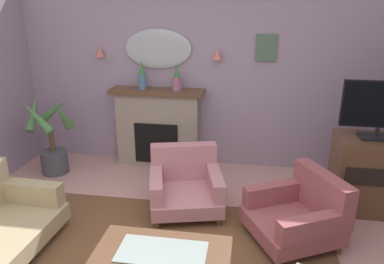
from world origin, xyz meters
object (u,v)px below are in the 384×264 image
tv_cabinet (369,174)px  tv_flatscreen (381,108)px  wall_mirror (158,49)px  wall_sconce_right (218,54)px  potted_plant_tall_palm (51,140)px  fireplace (158,128)px  armchair_in_corner (185,184)px  mantel_vase_centre (177,80)px  wall_sconce_left (100,52)px  mantel_vase_right (142,77)px  framed_picture (266,48)px  armchair_near_fireplace (300,213)px  coffee_table (162,258)px

tv_cabinet → tv_flatscreen: 0.80m
wall_mirror → tv_cabinet: bearing=-20.3°
wall_mirror → tv_cabinet: (2.73, -1.01, -1.26)m
wall_sconce_right → potted_plant_tall_palm: wall_sconce_right is taller
fireplace → armchair_in_corner: bearing=-62.3°
fireplace → mantel_vase_centre: size_ratio=3.89×
mantel_vase_centre → wall_sconce_left: (-1.15, 0.12, 0.35)m
mantel_vase_centre → armchair_in_corner: (0.31, -1.14, -1.01)m
tv_cabinet → potted_plant_tall_palm: (-4.15, 0.34, 0.06)m
potted_plant_tall_palm → wall_sconce_right: bearing=15.4°
mantel_vase_right → wall_mirror: bearing=40.4°
wall_sconce_left → framed_picture: (2.35, 0.06, 0.09)m
framed_picture → armchair_near_fireplace: size_ratio=0.33×
armchair_in_corner → coffee_table: bearing=-87.4°
armchair_in_corner → tv_flatscreen: bearing=7.5°
potted_plant_tall_palm → mantel_vase_right: bearing=22.5°
wall_mirror → framed_picture: bearing=0.4°
wall_sconce_right → tv_flatscreen: (1.88, -0.98, -0.41)m
coffee_table → tv_flatscreen: (2.05, 1.72, 0.86)m
mantel_vase_centre → armchair_near_fireplace: mantel_vase_centre is taller
mantel_vase_centre → mantel_vase_right: bearing=-180.0°
framed_picture → coffee_table: size_ratio=0.33×
wall_sconce_right → armchair_in_corner: size_ratio=0.14×
framed_picture → mantel_vase_right: bearing=-174.0°
armchair_in_corner → potted_plant_tall_palm: 2.14m
tv_cabinet → wall_sconce_right: bearing=153.0°
wall_sconce_left → tv_flatscreen: bearing=-15.3°
mantel_vase_centre → armchair_in_corner: 1.55m
wall_sconce_right → armchair_in_corner: wall_sconce_right is taller
armchair_in_corner → potted_plant_tall_palm: potted_plant_tall_palm is taller
framed_picture → wall_sconce_right: bearing=-174.7°
wall_mirror → tv_flatscreen: wall_mirror is taller
wall_sconce_left → tv_flatscreen: size_ratio=0.17×
mantel_vase_centre → framed_picture: size_ratio=0.97×
fireplace → coffee_table: 2.71m
coffee_table → tv_cabinet: size_ratio=1.22×
wall_sconce_right → potted_plant_tall_palm: bearing=-164.6°
framed_picture → potted_plant_tall_palm: framed_picture is taller
mantel_vase_right → wall_sconce_left: bearing=169.5°
mantel_vase_right → coffee_table: size_ratio=0.35×
armchair_in_corner → tv_flatscreen: tv_flatscreen is taller
coffee_table → mantel_vase_centre: bearing=98.4°
tv_cabinet → wall_mirror: bearing=159.7°
wall_sconce_right → armchair_near_fireplace: size_ratio=0.13×
wall_sconce_left → mantel_vase_centre: bearing=-6.0°
armchair_in_corner → mantel_vase_centre: bearing=105.4°
coffee_table → wall_mirror: bearing=103.9°
coffee_table → mantel_vase_right: bearing=108.8°
tv_flatscreen → armchair_in_corner: bearing=-172.5°
wall_sconce_left → wall_sconce_right: 1.70m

